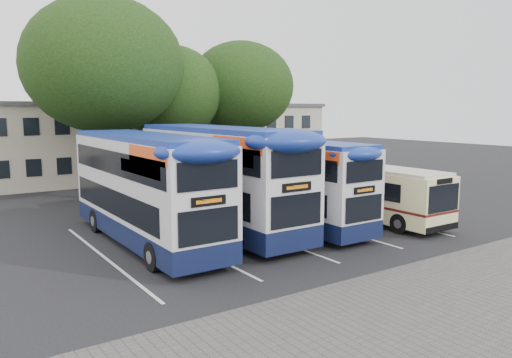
{
  "coord_description": "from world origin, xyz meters",
  "views": [
    {
      "loc": [
        -16.28,
        -13.57,
        5.65
      ],
      "look_at": [
        -3.79,
        5.0,
        2.52
      ],
      "focal_mm": 35.0,
      "sensor_mm": 36.0,
      "label": 1
    }
  ],
  "objects": [
    {
      "name": "bus_dd_left",
      "position": [
        -8.62,
        6.19,
        2.55
      ],
      "size": [
        2.7,
        11.12,
        4.64
      ],
      "color": "#10183C",
      "rests_on": "ground"
    },
    {
      "name": "tree_right",
      "position": [
        3.74,
        18.16,
        7.3
      ],
      "size": [
        7.83,
        7.83,
        10.65
      ],
      "color": "black",
      "rests_on": "ground"
    },
    {
      "name": "bus_dd_right",
      "position": [
        -1.59,
        5.51,
        2.32
      ],
      "size": [
        2.45,
        10.1,
        4.21
      ],
      "color": "#10183C",
      "rests_on": "ground"
    },
    {
      "name": "depot_building",
      "position": [
        0.0,
        26.99,
        3.15
      ],
      "size": [
        32.4,
        8.4,
        6.2
      ],
      "color": "#B9A895",
      "rests_on": "ground"
    },
    {
      "name": "bus_dd_mid",
      "position": [
        -4.87,
        6.54,
        2.68
      ],
      "size": [
        2.83,
        11.65,
        4.86
      ],
      "color": "#10183C",
      "rests_on": "ground"
    },
    {
      "name": "lamp_post",
      "position": [
        6.0,
        19.97,
        5.08
      ],
      "size": [
        0.25,
        1.05,
        9.06
      ],
      "color": "gray",
      "rests_on": "ground"
    },
    {
      "name": "bay_lines",
      "position": [
        -3.75,
        5.0,
        0.01
      ],
      "size": [
        14.12,
        11.0,
        0.01
      ],
      "color": "silver",
      "rests_on": "ground"
    },
    {
      "name": "tree_left",
      "position": [
        -6.71,
        17.21,
        8.31
      ],
      "size": [
        9.69,
        9.69,
        12.44
      ],
      "color": "black",
      "rests_on": "ground"
    },
    {
      "name": "ground",
      "position": [
        0.0,
        0.0,
        0.0
      ],
      "size": [
        120.0,
        120.0,
        0.0
      ],
      "primitive_type": "plane",
      "color": "black",
      "rests_on": "ground"
    },
    {
      "name": "paving_strip",
      "position": [
        -2.0,
        -5.0,
        0.01
      ],
      "size": [
        40.0,
        6.0,
        0.01
      ],
      "primitive_type": "cube",
      "color": "#595654",
      "rests_on": "ground"
    },
    {
      "name": "bus_single",
      "position": [
        2.69,
        4.53,
        1.58
      ],
      "size": [
        2.38,
        9.37,
        2.79
      ],
      "color": "#FAEEA7",
      "rests_on": "ground"
    },
    {
      "name": "tree_mid",
      "position": [
        -1.84,
        18.73,
        6.86
      ],
      "size": [
        7.53,
        7.53,
        10.07
      ],
      "color": "black",
      "rests_on": "ground"
    }
  ]
}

